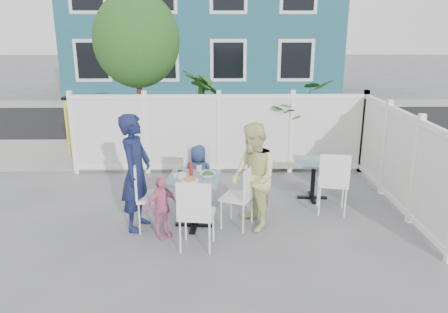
{
  "coord_description": "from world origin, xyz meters",
  "views": [
    {
      "loc": [
        0.07,
        -6.08,
        2.89
      ],
      "look_at": [
        0.17,
        0.3,
        0.97
      ],
      "focal_mm": 35.0,
      "sensor_mm": 36.0,
      "label": 1
    }
  ],
  "objects_px": {
    "main_table": "(194,188)",
    "chair_left": "(145,191)",
    "woman": "(253,177)",
    "man": "(136,173)",
    "toddler": "(161,207)",
    "spare_table": "(314,169)",
    "chair_right": "(242,192)",
    "chair_back": "(196,172)",
    "boy": "(199,175)",
    "utility_cabinet": "(84,125)",
    "chair_near": "(196,210)"
  },
  "relations": [
    {
      "from": "chair_near",
      "to": "woman",
      "type": "distance_m",
      "value": 1.09
    },
    {
      "from": "man",
      "to": "chair_back",
      "type": "bearing_deg",
      "value": -32.58
    },
    {
      "from": "chair_back",
      "to": "toddler",
      "type": "height_order",
      "value": "chair_back"
    },
    {
      "from": "chair_back",
      "to": "woman",
      "type": "xyz_separation_m",
      "value": [
        0.87,
        -0.9,
        0.22
      ]
    },
    {
      "from": "chair_back",
      "to": "boy",
      "type": "distance_m",
      "value": 0.06
    },
    {
      "from": "utility_cabinet",
      "to": "main_table",
      "type": "xyz_separation_m",
      "value": [
        2.79,
        -4.1,
        -0.03
      ]
    },
    {
      "from": "chair_left",
      "to": "boy",
      "type": "bearing_deg",
      "value": 130.08
    },
    {
      "from": "chair_right",
      "to": "chair_near",
      "type": "bearing_deg",
      "value": 161.99
    },
    {
      "from": "woman",
      "to": "spare_table",
      "type": "bearing_deg",
      "value": 117.19
    },
    {
      "from": "boy",
      "to": "man",
      "type": "bearing_deg",
      "value": 58.57
    },
    {
      "from": "chair_left",
      "to": "chair_right",
      "type": "relative_size",
      "value": 1.07
    },
    {
      "from": "spare_table",
      "to": "chair_near",
      "type": "xyz_separation_m",
      "value": [
        -1.93,
        -1.8,
        0.05
      ]
    },
    {
      "from": "chair_back",
      "to": "chair_right",
      "type": "bearing_deg",
      "value": 134.21
    },
    {
      "from": "main_table",
      "to": "chair_left",
      "type": "height_order",
      "value": "chair_left"
    },
    {
      "from": "main_table",
      "to": "man",
      "type": "xyz_separation_m",
      "value": [
        -0.83,
        -0.03,
        0.26
      ]
    },
    {
      "from": "toddler",
      "to": "boy",
      "type": "bearing_deg",
      "value": 28.53
    },
    {
      "from": "man",
      "to": "spare_table",
      "type": "bearing_deg",
      "value": -58.59
    },
    {
      "from": "spare_table",
      "to": "chair_left",
      "type": "xyz_separation_m",
      "value": [
        -2.7,
        -1.11,
        0.06
      ]
    },
    {
      "from": "chair_left",
      "to": "chair_right",
      "type": "bearing_deg",
      "value": 80.31
    },
    {
      "from": "toddler",
      "to": "chair_near",
      "type": "bearing_deg",
      "value": -78.65
    },
    {
      "from": "main_table",
      "to": "chair_right",
      "type": "height_order",
      "value": "chair_right"
    },
    {
      "from": "main_table",
      "to": "chair_near",
      "type": "distance_m",
      "value": 0.74
    },
    {
      "from": "chair_right",
      "to": "woman",
      "type": "relative_size",
      "value": 0.6
    },
    {
      "from": "chair_right",
      "to": "chair_left",
      "type": "bearing_deg",
      "value": 115.1
    },
    {
      "from": "main_table",
      "to": "man",
      "type": "distance_m",
      "value": 0.87
    },
    {
      "from": "woman",
      "to": "boy",
      "type": "relative_size",
      "value": 1.54
    },
    {
      "from": "spare_table",
      "to": "boy",
      "type": "bearing_deg",
      "value": -174.01
    },
    {
      "from": "chair_back",
      "to": "boy",
      "type": "relative_size",
      "value": 0.95
    },
    {
      "from": "toddler",
      "to": "spare_table",
      "type": "bearing_deg",
      "value": -9.88
    },
    {
      "from": "utility_cabinet",
      "to": "spare_table",
      "type": "distance_m",
      "value": 5.66
    },
    {
      "from": "chair_right",
      "to": "boy",
      "type": "bearing_deg",
      "value": 61.77
    },
    {
      "from": "woman",
      "to": "boy",
      "type": "distance_m",
      "value": 1.25
    },
    {
      "from": "chair_right",
      "to": "toddler",
      "type": "xyz_separation_m",
      "value": [
        -1.15,
        -0.3,
        -0.1
      ]
    },
    {
      "from": "main_table",
      "to": "woman",
      "type": "bearing_deg",
      "value": -2.89
    },
    {
      "from": "man",
      "to": "toddler",
      "type": "height_order",
      "value": "man"
    },
    {
      "from": "spare_table",
      "to": "chair_left",
      "type": "relative_size",
      "value": 0.69
    },
    {
      "from": "main_table",
      "to": "man",
      "type": "relative_size",
      "value": 0.47
    },
    {
      "from": "main_table",
      "to": "boy",
      "type": "bearing_deg",
      "value": 88.09
    },
    {
      "from": "man",
      "to": "boy",
      "type": "bearing_deg",
      "value": -33.99
    },
    {
      "from": "chair_right",
      "to": "boy",
      "type": "height_order",
      "value": "boy"
    },
    {
      "from": "chair_left",
      "to": "man",
      "type": "relative_size",
      "value": 0.59
    },
    {
      "from": "utility_cabinet",
      "to": "chair_left",
      "type": "height_order",
      "value": "utility_cabinet"
    },
    {
      "from": "chair_right",
      "to": "woman",
      "type": "height_order",
      "value": "woman"
    },
    {
      "from": "utility_cabinet",
      "to": "woman",
      "type": "xyz_separation_m",
      "value": [
        3.65,
        -4.14,
        0.15
      ]
    },
    {
      "from": "boy",
      "to": "main_table",
      "type": "bearing_deg",
      "value": 101.0
    },
    {
      "from": "chair_back",
      "to": "woman",
      "type": "height_order",
      "value": "woman"
    },
    {
      "from": "main_table",
      "to": "chair_near",
      "type": "xyz_separation_m",
      "value": [
        0.06,
        -0.74,
        -0.02
      ]
    },
    {
      "from": "chair_left",
      "to": "chair_right",
      "type": "height_order",
      "value": "chair_left"
    },
    {
      "from": "chair_right",
      "to": "chair_back",
      "type": "distance_m",
      "value": 1.14
    },
    {
      "from": "chair_near",
      "to": "boy",
      "type": "xyz_separation_m",
      "value": [
        -0.03,
        1.59,
        -0.07
      ]
    }
  ]
}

